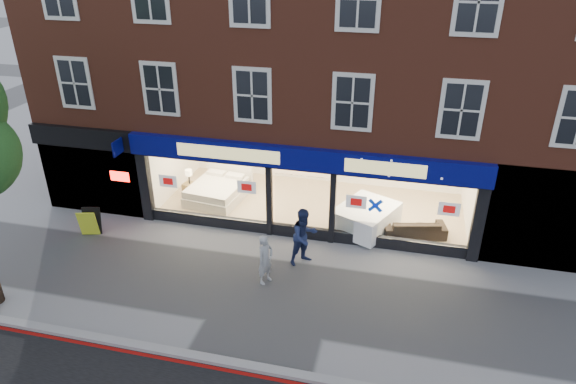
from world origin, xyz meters
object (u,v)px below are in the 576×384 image
at_px(sofa, 414,228).
at_px(pedestrian_blue, 304,237).
at_px(display_bed, 219,189).
at_px(a_board, 90,222).
at_px(mattress_stack, 366,217).
at_px(pedestrian_grey, 265,259).

distance_m(sofa, pedestrian_blue, 4.00).
bearing_deg(display_bed, a_board, -127.59).
bearing_deg(pedestrian_blue, display_bed, 94.85).
bearing_deg(mattress_stack, sofa, -3.52).
relative_size(a_board, pedestrian_blue, 0.52).
bearing_deg(display_bed, mattress_stack, -2.24).
bearing_deg(display_bed, pedestrian_blue, -32.14).
distance_m(a_board, pedestrian_grey, 6.55).
relative_size(display_bed, pedestrian_grey, 1.62).
bearing_deg(pedestrian_blue, a_board, 134.81).
relative_size(mattress_stack, pedestrian_grey, 1.67).
height_order(a_board, pedestrian_blue, pedestrian_blue).
distance_m(sofa, pedestrian_grey, 5.43).
height_order(a_board, pedestrian_grey, pedestrian_grey).
height_order(sofa, a_board, a_board).
height_order(display_bed, pedestrian_grey, pedestrian_grey).
height_order(pedestrian_grey, pedestrian_blue, pedestrian_blue).
xyz_separation_m(display_bed, pedestrian_grey, (3.12, -4.50, 0.31)).
xyz_separation_m(mattress_stack, sofa, (1.63, -0.10, -0.11)).
bearing_deg(pedestrian_grey, mattress_stack, -9.51).
height_order(sofa, pedestrian_blue, pedestrian_blue).
relative_size(mattress_stack, sofa, 1.26).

